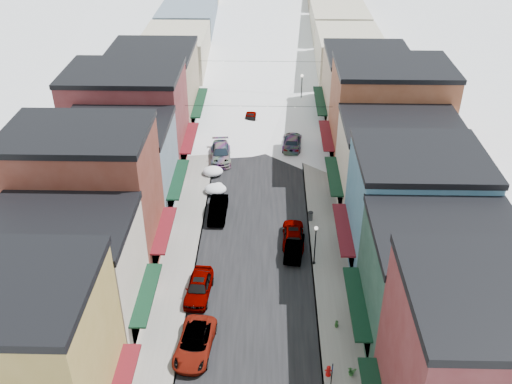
# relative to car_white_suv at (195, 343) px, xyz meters

# --- Properties ---
(road) EXTENTS (10.00, 160.00, 0.01)m
(road) POSITION_rel_car_white_suv_xyz_m (3.93, 49.86, -0.73)
(road) COLOR black
(road) RESTS_ON ground
(sidewalk_left) EXTENTS (3.20, 160.00, 0.15)m
(sidewalk_left) POSITION_rel_car_white_suv_xyz_m (-2.67, 49.86, -0.66)
(sidewalk_left) COLOR gray
(sidewalk_left) RESTS_ON ground
(sidewalk_right) EXTENTS (3.20, 160.00, 0.15)m
(sidewalk_right) POSITION_rel_car_white_suv_xyz_m (10.53, 49.86, -0.66)
(sidewalk_right) COLOR gray
(sidewalk_right) RESTS_ON ground
(curb_left) EXTENTS (0.10, 160.00, 0.15)m
(curb_left) POSITION_rel_car_white_suv_xyz_m (-1.12, 49.86, -0.66)
(curb_left) COLOR slate
(curb_left) RESTS_ON ground
(curb_right) EXTENTS (0.10, 160.00, 0.15)m
(curb_right) POSITION_rel_car_white_suv_xyz_m (8.98, 49.86, -0.66)
(curb_right) COLOR slate
(curb_right) RESTS_ON ground
(bldg_l_yellow) EXTENTS (11.30, 8.70, 11.50)m
(bldg_l_yellow) POSITION_rel_car_white_suv_xyz_m (-9.26, -6.14, 5.02)
(bldg_l_yellow) COLOR #AD8B40
(bldg_l_yellow) RESTS_ON ground
(bldg_l_cream) EXTENTS (11.30, 8.20, 9.50)m
(bldg_l_cream) POSITION_rel_car_white_suv_xyz_m (-9.26, 2.36, 4.02)
(bldg_l_cream) COLOR beige
(bldg_l_cream) RESTS_ON ground
(bldg_l_brick_near) EXTENTS (12.30, 8.20, 12.50)m
(bldg_l_brick_near) POSITION_rel_car_white_suv_xyz_m (-9.76, 10.36, 5.52)
(bldg_l_brick_near) COLOR maroon
(bldg_l_brick_near) RESTS_ON ground
(bldg_l_grayblue) EXTENTS (11.30, 9.20, 9.00)m
(bldg_l_grayblue) POSITION_rel_car_white_suv_xyz_m (-9.26, 18.86, 3.77)
(bldg_l_grayblue) COLOR slate
(bldg_l_grayblue) RESTS_ON ground
(bldg_l_brick_far) EXTENTS (13.30, 9.20, 11.00)m
(bldg_l_brick_far) POSITION_rel_car_white_suv_xyz_m (-10.26, 27.86, 4.77)
(bldg_l_brick_far) COLOR maroon
(bldg_l_brick_far) RESTS_ON ground
(bldg_l_tan) EXTENTS (11.30, 11.20, 10.00)m
(bldg_l_tan) POSITION_rel_car_white_suv_xyz_m (-9.26, 37.86, 4.27)
(bldg_l_tan) COLOR #968062
(bldg_l_tan) RESTS_ON ground
(bldg_r_brick_near) EXTENTS (12.30, 9.20, 12.50)m
(bldg_r_brick_near) POSITION_rel_car_white_suv_xyz_m (17.63, -7.14, 5.52)
(bldg_r_brick_near) COLOR maroon
(bldg_r_brick_near) RESTS_ON ground
(bldg_r_green) EXTENTS (11.30, 9.20, 9.50)m
(bldg_r_green) POSITION_rel_car_white_suv_xyz_m (17.12, 1.86, 4.02)
(bldg_r_green) COLOR #1E3F33
(bldg_r_green) RESTS_ON ground
(bldg_r_blue) EXTENTS (11.30, 9.20, 10.50)m
(bldg_r_blue) POSITION_rel_car_white_suv_xyz_m (17.13, 10.86, 4.52)
(bldg_r_blue) COLOR teal
(bldg_r_blue) RESTS_ON ground
(bldg_r_cream) EXTENTS (12.30, 9.20, 9.00)m
(bldg_r_cream) POSITION_rel_car_white_suv_xyz_m (17.62, 19.86, 3.77)
(bldg_r_cream) COLOR beige
(bldg_r_cream) RESTS_ON ground
(bldg_r_brick_far) EXTENTS (13.30, 9.20, 11.50)m
(bldg_r_brick_far) POSITION_rel_car_white_suv_xyz_m (18.13, 28.86, 5.02)
(bldg_r_brick_far) COLOR brown
(bldg_r_brick_far) RESTS_ON ground
(bldg_r_tan) EXTENTS (11.30, 11.20, 9.50)m
(bldg_r_tan) POSITION_rel_car_white_suv_xyz_m (17.12, 38.86, 4.02)
(bldg_r_tan) COLOR tan
(bldg_r_tan) RESTS_ON ground
(distant_blocks) EXTENTS (34.00, 55.00, 8.00)m
(distant_blocks) POSITION_rel_car_white_suv_xyz_m (3.93, 72.86, 3.26)
(distant_blocks) COLOR gray
(distant_blocks) RESTS_ON ground
(overhead_cables) EXTENTS (16.40, 15.04, 0.04)m
(overhead_cables) POSITION_rel_car_white_suv_xyz_m (3.93, 37.36, 5.46)
(overhead_cables) COLOR black
(overhead_cables) RESTS_ON ground
(car_white_suv) EXTENTS (2.95, 5.52, 1.48)m
(car_white_suv) POSITION_rel_car_white_suv_xyz_m (0.00, 0.00, 0.00)
(car_white_suv) COLOR silver
(car_white_suv) RESTS_ON ground
(car_silver_sedan) EXTENTS (2.26, 4.89, 1.62)m
(car_silver_sedan) POSITION_rel_car_white_suv_xyz_m (-0.37, 5.91, 0.07)
(car_silver_sedan) COLOR gray
(car_silver_sedan) RESTS_ON ground
(car_dark_hatch) EXTENTS (1.71, 4.69, 1.54)m
(car_dark_hatch) POSITION_rel_car_white_suv_xyz_m (0.25, 17.29, 0.03)
(car_dark_hatch) COLOR black
(car_dark_hatch) RESTS_ON ground
(car_silver_wagon) EXTENTS (2.76, 5.71, 1.60)m
(car_silver_wagon) POSITION_rel_car_white_suv_xyz_m (-0.37, 28.85, 0.06)
(car_silver_wagon) COLOR #979A9F
(car_silver_wagon) RESTS_ON ground
(car_green_sedan) EXTENTS (2.06, 4.49, 1.43)m
(car_green_sedan) POSITION_rel_car_white_suv_xyz_m (7.47, 11.52, -0.02)
(car_green_sedan) COLOR black
(car_green_sedan) RESTS_ON ground
(car_gray_suv) EXTENTS (2.06, 4.90, 1.66)m
(car_gray_suv) POSITION_rel_car_white_suv_xyz_m (7.43, 13.25, 0.09)
(car_gray_suv) COLOR gray
(car_gray_suv) RESTS_ON ground
(car_black_sedan) EXTENTS (2.61, 5.53, 1.56)m
(car_black_sedan) POSITION_rel_car_white_suv_xyz_m (7.89, 32.03, 0.04)
(car_black_sedan) COLOR black
(car_black_sedan) RESTS_ON ground
(car_lane_silver) EXTENTS (2.22, 4.83, 1.61)m
(car_lane_silver) POSITION_rel_car_white_suv_xyz_m (2.73, 38.06, 0.06)
(car_lane_silver) COLOR gray
(car_lane_silver) RESTS_ON ground
(car_lane_white) EXTENTS (3.14, 5.73, 1.52)m
(car_lane_white) POSITION_rel_car_white_suv_xyz_m (4.69, 51.14, 0.02)
(car_lane_white) COLOR #B9B9BB
(car_lane_white) RESTS_ON ground
(fire_hydrant) EXTENTS (0.50, 0.38, 0.86)m
(fire_hydrant) POSITION_rel_car_white_suv_xyz_m (9.36, -2.10, -0.20)
(fire_hydrant) COLOR red
(fire_hydrant) RESTS_ON sidewalk_right
(parking_sign) EXTENTS (0.07, 0.33, 2.44)m
(parking_sign) POSITION_rel_car_white_suv_xyz_m (9.41, -3.30, 0.84)
(parking_sign) COLOR black
(parking_sign) RESTS_ON sidewalk_right
(trash_can) EXTENTS (0.51, 0.51, 0.87)m
(trash_can) POSITION_rel_car_white_suv_xyz_m (9.19, 16.62, -0.14)
(trash_can) COLOR #535558
(trash_can) RESTS_ON sidewalk_right
(streetlamp_near) EXTENTS (0.32, 0.32, 3.88)m
(streetlamp_near) POSITION_rel_car_white_suv_xyz_m (9.13, 9.99, 1.86)
(streetlamp_near) COLOR black
(streetlamp_near) RESTS_ON sidewalk_right
(streetlamp_far) EXTENTS (0.40, 0.40, 4.87)m
(streetlamp_far) POSITION_rel_car_white_suv_xyz_m (9.41, 43.33, 2.48)
(streetlamp_far) COLOR black
(streetlamp_far) RESTS_ON sidewalk_right
(planter_near) EXTENTS (0.76, 0.72, 0.66)m
(planter_near) POSITION_rel_car_white_suv_xyz_m (10.94, -2.04, -0.26)
(planter_near) COLOR #357334
(planter_near) RESTS_ON sidewalk_right
(planter_far) EXTENTS (0.44, 0.44, 0.57)m
(planter_far) POSITION_rel_car_white_suv_xyz_m (10.36, 2.45, -0.30)
(planter_far) COLOR #2C5828
(planter_far) RESTS_ON sidewalk_right
(snow_pile_mid) EXTENTS (2.28, 2.60, 0.96)m
(snow_pile_mid) POSITION_rel_car_white_suv_xyz_m (-0.35, 21.60, -0.28)
(snow_pile_mid) COLOR white
(snow_pile_mid) RESTS_ON ground
(snow_pile_far) EXTENTS (2.21, 2.56, 0.93)m
(snow_pile_far) POSITION_rel_car_white_suv_xyz_m (-0.95, 25.36, -0.29)
(snow_pile_far) COLOR white
(snow_pile_far) RESTS_ON ground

